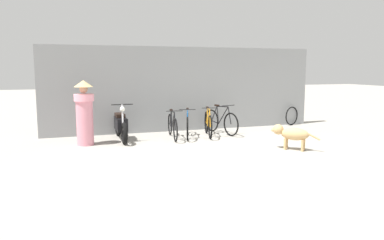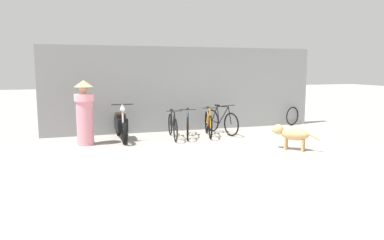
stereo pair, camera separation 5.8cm
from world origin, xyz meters
TOP-DOWN VIEW (x-y plane):
  - ground_plane at (0.00, 0.00)m, footprint 60.00×60.00m
  - shop_wall_back at (0.00, 3.64)m, footprint 8.92×0.20m
  - bicycle_0 at (-0.81, 2.37)m, footprint 0.46×1.71m
  - bicycle_1 at (-0.35, 2.38)m, footprint 0.62×1.60m
  - bicycle_2 at (0.30, 2.39)m, footprint 0.54×1.60m
  - bicycle_3 at (0.81, 2.63)m, footprint 0.52×1.66m
  - motorcycle at (-2.25, 2.59)m, footprint 0.58×1.94m
  - stray_dog at (1.54, -0.03)m, footprint 0.91×0.93m
  - person_in_robes at (-3.23, 2.20)m, footprint 0.63×0.63m
  - spare_tire_left at (3.84, 3.39)m, footprint 0.63×0.25m

SIDE VIEW (x-z plane):
  - ground_plane at x=0.00m, z-range 0.00..0.00m
  - spare_tire_left at x=3.84m, z-range 0.00..0.66m
  - bicycle_0 at x=-0.81m, z-range -0.07..0.77m
  - bicycle_1 at x=-0.35m, z-range -0.08..0.78m
  - bicycle_2 at x=0.30m, z-range -0.08..0.80m
  - bicycle_3 at x=0.81m, z-range -0.08..0.83m
  - stray_dog at x=1.54m, z-range 0.09..0.71m
  - motorcycle at x=-2.25m, z-range -0.11..0.94m
  - person_in_robes at x=-3.23m, z-range 0.03..1.73m
  - shop_wall_back at x=0.00m, z-range 0.00..2.66m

